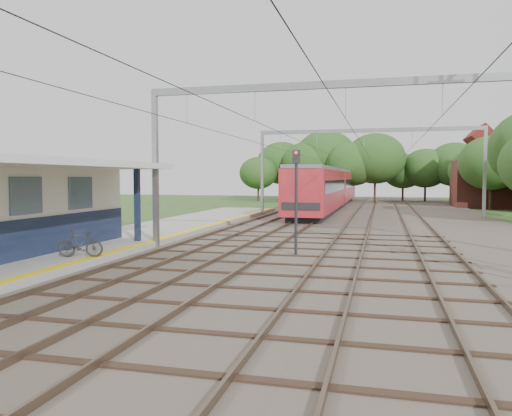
# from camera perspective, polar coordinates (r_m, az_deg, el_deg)

# --- Properties ---
(ballast_bed) EXTENTS (18.00, 90.00, 0.10)m
(ballast_bed) POSITION_cam_1_polar(r_m,az_deg,el_deg) (35.26, 13.14, -1.67)
(ballast_bed) COLOR #473D33
(ballast_bed) RESTS_ON ground
(platform) EXTENTS (5.00, 52.00, 0.35)m
(platform) POSITION_cam_1_polar(r_m,az_deg,el_deg) (22.85, -18.09, -4.21)
(platform) COLOR gray
(platform) RESTS_ON ground
(yellow_stripe) EXTENTS (0.45, 52.00, 0.01)m
(yellow_stripe) POSITION_cam_1_polar(r_m,az_deg,el_deg) (21.72, -13.06, -4.04)
(yellow_stripe) COLOR yellow
(yellow_stripe) RESTS_ON platform
(rail_tracks) EXTENTS (11.80, 88.00, 0.15)m
(rail_tracks) POSITION_cam_1_polar(r_m,az_deg,el_deg) (35.39, 9.09, -1.40)
(rail_tracks) COLOR brown
(rail_tracks) RESTS_ON ballast_bed
(catenary_system) EXTENTS (17.22, 88.00, 7.00)m
(catenary_system) POSITION_cam_1_polar(r_m,az_deg,el_deg) (30.52, 11.94, 7.82)
(catenary_system) COLOR gray
(catenary_system) RESTS_ON ground
(tree_band) EXTENTS (31.72, 30.88, 8.82)m
(tree_band) POSITION_cam_1_polar(r_m,az_deg,el_deg) (62.27, 13.56, 5.01)
(tree_band) COLOR #382619
(tree_band) RESTS_ON ground
(house_far) EXTENTS (8.00, 6.12, 8.66)m
(house_far) POSITION_cam_1_polar(r_m,az_deg,el_deg) (58.23, 25.53, 3.22)
(house_far) COLOR brown
(house_far) RESTS_ON ground
(bicycle) EXTENTS (1.66, 0.81, 0.96)m
(bicycle) POSITION_cam_1_polar(r_m,az_deg,el_deg) (18.75, -19.43, -3.87)
(bicycle) COLOR black
(bicycle) RESTS_ON platform
(train) EXTENTS (3.00, 37.38, 3.94)m
(train) POSITION_cam_1_polar(r_m,az_deg,el_deg) (51.10, 8.47, 2.36)
(train) COLOR black
(train) RESTS_ON ballast_bed
(signal_post) EXTENTS (0.33, 0.29, 4.26)m
(signal_post) POSITION_cam_1_polar(r_m,az_deg,el_deg) (19.76, 4.61, 2.01)
(signal_post) COLOR black
(signal_post) RESTS_ON ground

